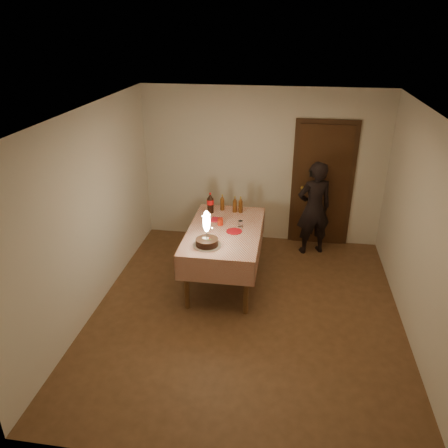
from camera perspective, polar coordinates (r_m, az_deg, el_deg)
The scene contains 13 objects.
ground at distance 5.90m, azimuth 2.90°, elevation -11.48°, with size 4.00×4.50×0.01m, color brown.
room_shell at distance 5.16m, azimuth 3.76°, elevation 3.93°, with size 4.04×4.54×2.62m.
dining_table at distance 6.18m, azimuth 0.07°, elevation -1.63°, with size 1.02×1.72×0.84m.
birthday_cake at distance 5.65m, azimuth -2.25°, elevation -1.80°, with size 0.37×0.37×0.49m.
red_plate at distance 6.07m, azimuth 1.34°, elevation -0.95°, with size 0.22×0.22×0.01m, color #AD0C14.
red_cup at distance 6.23m, azimuth -0.49°, elevation 0.28°, with size 0.08×0.08×0.10m, color #B4200C.
clear_cup at distance 6.19m, azimuth 2.17°, elevation 0.03°, with size 0.07×0.07×0.09m, color silver.
napkin_stack at distance 6.40m, azimuth -0.99°, elevation 0.57°, with size 0.15×0.15×0.02m, color red.
cola_bottle at distance 6.62m, azimuth -1.80°, elevation 2.76°, with size 0.10×0.10×0.32m.
amber_bottle_left at distance 6.71m, azimuth -0.23°, elevation 2.79°, with size 0.06×0.06×0.25m.
amber_bottle_right at distance 6.64m, azimuth 2.18°, elevation 2.49°, with size 0.06×0.06×0.25m.
amber_bottle_mid at distance 6.64m, azimuth 1.43°, elevation 2.53°, with size 0.06×0.06×0.25m.
photographer at distance 7.13m, azimuth 11.66°, elevation 2.03°, with size 0.66×0.55×1.56m.
Camera 1 is at (0.43, -4.72, 3.51)m, focal length 35.00 mm.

